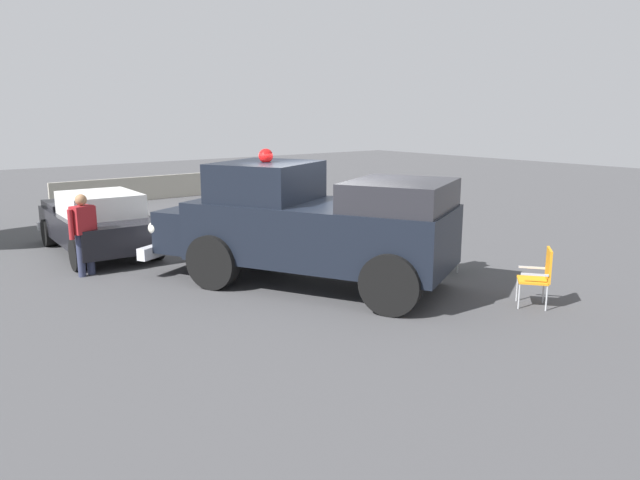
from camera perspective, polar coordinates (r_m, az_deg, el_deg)
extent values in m
plane|color=#424244|center=(11.53, 0.96, -4.27)|extent=(60.00, 60.00, 0.00)
cylinder|color=black|center=(11.31, -10.23, -2.07)|extent=(0.75, 1.07, 1.04)
cylinder|color=black|center=(12.95, -5.14, -0.12)|extent=(0.75, 1.07, 1.04)
cylinder|color=black|center=(9.77, 6.84, -4.23)|extent=(0.75, 1.07, 1.04)
cylinder|color=black|center=(11.63, 9.95, -1.67)|extent=(0.75, 1.07, 1.04)
cube|color=black|center=(11.18, 0.00, 0.74)|extent=(4.08, 5.32, 1.10)
cube|color=black|center=(12.65, -11.77, 1.23)|extent=(1.98, 1.60, 0.84)
cube|color=black|center=(11.56, -5.19, 5.59)|extent=(2.46, 2.37, 0.76)
cube|color=#232328|center=(10.49, 7.71, 4.04)|extent=(2.52, 2.40, 0.60)
cube|color=silver|center=(12.92, -13.37, 1.38)|extent=(1.34, 0.75, 0.64)
cube|color=silver|center=(13.07, -13.63, -0.39)|extent=(2.09, 1.19, 0.24)
sphere|color=white|center=(12.32, -15.63, 1.12)|extent=(0.35, 0.35, 0.26)
sphere|color=white|center=(13.52, -11.35, 2.29)|extent=(0.35, 0.35, 0.26)
sphere|color=red|center=(11.52, -5.24, 8.06)|extent=(0.38, 0.38, 0.28)
cylinder|color=black|center=(16.22, -24.61, 0.66)|extent=(0.29, 0.69, 0.68)
cylinder|color=black|center=(16.59, -19.07, 1.34)|extent=(0.29, 0.69, 0.68)
cylinder|color=black|center=(13.43, -22.19, -1.33)|extent=(0.29, 0.69, 0.68)
cylinder|color=black|center=(13.87, -15.62, -0.46)|extent=(0.29, 0.69, 0.68)
cube|color=black|center=(14.95, -20.55, 1.19)|extent=(2.00, 4.28, 0.64)
cube|color=black|center=(16.28, -21.99, 3.21)|extent=(1.71, 1.48, 0.20)
cube|color=white|center=(14.57, -20.40, 3.18)|extent=(1.65, 1.97, 0.56)
cube|color=silver|center=(17.07, -22.42, 1.58)|extent=(1.91, 0.25, 0.20)
cylinder|color=#B7BABF|center=(12.35, 11.56, -2.35)|extent=(0.03, 0.03, 0.44)
cylinder|color=#B7BABF|center=(12.69, 10.32, -1.92)|extent=(0.03, 0.03, 0.44)
cylinder|color=#B7BABF|center=(12.63, 13.12, -2.10)|extent=(0.03, 0.03, 0.44)
cylinder|color=#B7BABF|center=(12.96, 11.86, -1.69)|extent=(0.03, 0.03, 0.44)
cube|color=#1E7F38|center=(12.60, 11.76, -0.98)|extent=(0.56, 0.56, 0.04)
cube|color=#1E7F38|center=(12.69, 12.65, 0.39)|extent=(0.13, 0.48, 0.56)
cube|color=#B7BABF|center=(12.38, 12.49, -0.45)|extent=(0.44, 0.12, 0.03)
cube|color=#B7BABF|center=(12.75, 11.11, -0.04)|extent=(0.44, 0.12, 0.03)
cylinder|color=#B7BABF|center=(10.61, 18.60, -5.16)|extent=(0.04, 0.04, 0.44)
cylinder|color=#B7BABF|center=(11.03, 18.43, -4.49)|extent=(0.04, 0.04, 0.44)
cylinder|color=#B7BABF|center=(10.66, 20.97, -5.25)|extent=(0.04, 0.04, 0.44)
cylinder|color=#B7BABF|center=(11.08, 20.70, -4.59)|extent=(0.04, 0.04, 0.44)
cube|color=orange|center=(10.78, 19.76, -3.67)|extent=(0.67, 0.67, 0.04)
cube|color=orange|center=(10.74, 21.14, -2.26)|extent=(0.40, 0.33, 0.56)
cube|color=#B7BABF|center=(10.51, 19.95, -3.15)|extent=(0.30, 0.37, 0.03)
cube|color=#B7BABF|center=(10.97, 19.70, -2.51)|extent=(0.30, 0.37, 0.03)
cylinder|color=#383842|center=(12.41, 11.03, -2.23)|extent=(0.15, 0.15, 0.45)
cylinder|color=#383842|center=(12.57, 10.46, -2.04)|extent=(0.15, 0.15, 0.45)
cube|color=#383842|center=(12.45, 11.66, -0.87)|extent=(0.46, 0.23, 0.13)
cube|color=#383842|center=(12.60, 11.09, -0.69)|extent=(0.46, 0.23, 0.13)
cube|color=silver|center=(12.58, 12.14, 0.64)|extent=(0.29, 0.43, 0.54)
sphere|color=beige|center=(12.50, 12.14, 2.30)|extent=(0.26, 0.26, 0.22)
cylinder|color=#2D334C|center=(12.89, -22.03, -1.39)|extent=(0.19, 0.19, 0.88)
cylinder|color=#2D334C|center=(13.01, -21.24, -1.21)|extent=(0.19, 0.19, 0.88)
cube|color=maroon|center=(12.81, -21.88, 1.83)|extent=(0.48, 0.38, 0.56)
cylinder|color=maroon|center=(12.67, -22.85, 1.37)|extent=(0.13, 0.13, 0.60)
cylinder|color=maroon|center=(12.98, -20.90, 1.76)|extent=(0.13, 0.13, 0.60)
sphere|color=#9E704C|center=(12.75, -22.03, 3.60)|extent=(0.29, 0.29, 0.23)
cube|color=#A8A393|center=(24.30, -12.04, 5.24)|extent=(10.92, 0.12, 0.90)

